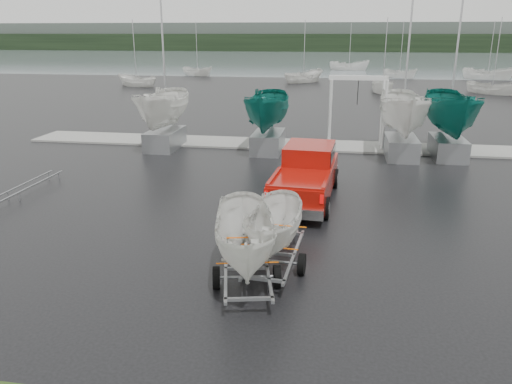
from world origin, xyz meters
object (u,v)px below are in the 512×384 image
(pickup_truck, at_px, (307,172))
(trailer_parked, at_px, (246,192))
(boat_hoist, at_px, (357,102))
(trailer_hitched, at_px, (276,190))

(pickup_truck, relative_size, trailer_parked, 1.32)
(trailer_parked, xyz_separation_m, boat_hoist, (3.25, 17.35, 0.09))
(trailer_parked, bearing_deg, pickup_truck, 69.56)
(trailer_hitched, bearing_deg, pickup_truck, 90.00)
(trailer_hitched, bearing_deg, boat_hoist, 84.73)
(trailer_hitched, height_order, boat_hoist, trailer_hitched)
(trailer_hitched, height_order, trailer_parked, trailer_parked)
(trailer_hitched, distance_m, boat_hoist, 16.51)
(pickup_truck, bearing_deg, boat_hoist, 81.24)
(trailer_hitched, xyz_separation_m, boat_hoist, (2.62, 16.30, 0.33))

